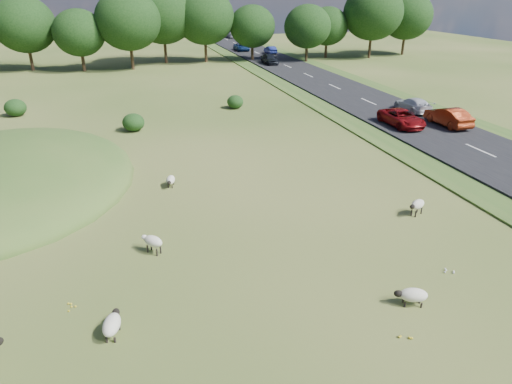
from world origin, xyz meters
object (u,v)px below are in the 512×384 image
sheep_1 (153,241)px  car_6 (270,59)px  car_1 (402,118)px  car_2 (413,105)px  car_7 (242,47)px  sheep_4 (112,324)px  car_4 (448,117)px  car_3 (231,34)px  sheep_3 (170,180)px  sheep_5 (417,205)px  car_5 (270,50)px  sheep_2 (412,295)px

sheep_1 → car_6: 54.30m
car_1 → car_2: bearing=46.3°
car_1 → car_7: size_ratio=1.02×
sheep_4 → car_4: 32.87m
car_1 → car_3: bearing=87.1°
sheep_3 → sheep_5: (11.88, -7.43, 0.18)m
car_4 → car_7: (-3.80, 53.22, -0.10)m
sheep_4 → car_2: size_ratio=0.31×
sheep_5 → car_5: 62.18m
sheep_1 → sheep_3: (1.66, 7.30, -0.18)m
car_3 → sheep_5: bearing=82.4°
sheep_5 → car_1: size_ratio=0.25×
sheep_3 → car_2: (23.93, 10.85, 0.48)m
sheep_3 → sheep_4: size_ratio=0.87×
sheep_1 → car_7: bearing=-59.9°
sheep_5 → car_1: car_1 is taller
sheep_4 → car_7: 75.19m
sheep_2 → car_6: bearing=-82.5°
sheep_5 → car_2: bearing=-148.6°
sheep_4 → car_4: size_ratio=0.29×
car_1 → car_5: size_ratio=1.26×
car_2 → car_6: 31.81m
sheep_2 → car_7: bearing=-79.6°
car_6 → car_7: 16.62m
sheep_2 → sheep_3: sheep_2 is taller
sheep_4 → car_2: bearing=-35.2°
sheep_4 → sheep_5: (15.33, 4.91, 0.12)m
car_3 → car_7: size_ratio=1.09×
car_3 → car_7: bearing=80.8°
sheep_3 → car_3: (23.93, 82.59, 0.59)m
car_3 → car_2: bearing=90.0°
sheep_3 → car_7: car_7 is taller
sheep_4 → car_7: car_7 is taller
sheep_3 → car_6: bearing=170.7°
sheep_1 → sheep_5: sheep_5 is taller
car_3 → car_4: car_4 is taller
car_1 → car_5: 46.85m
car_5 → car_1: bearing=85.3°
car_4 → car_2: bearing=-90.0°
sheep_4 → sheep_5: sheep_5 is taller
sheep_2 → sheep_3: size_ratio=1.10×
car_3 → car_4: (0.00, -76.76, 0.01)m
sheep_1 → sheep_4: size_ratio=0.82×
sheep_2 → car_7: 74.02m
car_4 → sheep_5: bearing=47.7°
sheep_1 → sheep_3: 7.49m
sheep_3 → car_7: 62.39m
sheep_2 → car_6: car_6 is taller
car_3 → car_6: car_6 is taller
sheep_4 → car_3: size_ratio=0.26×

